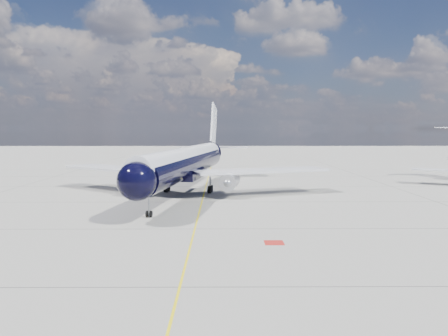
{
  "coord_description": "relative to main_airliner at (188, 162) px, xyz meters",
  "views": [
    {
      "loc": [
        2.44,
        -45.01,
        9.33
      ],
      "look_at": [
        2.86,
        13.93,
        4.0
      ],
      "focal_mm": 35.0,
      "sensor_mm": 36.0,
      "label": 1
    }
  ],
  "objects": [
    {
      "name": "ground",
      "position": [
        2.35,
        11.71,
        -4.46
      ],
      "size": [
        320.0,
        320.0,
        0.0
      ],
      "primitive_type": "plane",
      "color": "gray",
      "rests_on": "ground"
    },
    {
      "name": "taxiway_centerline",
      "position": [
        2.35,
        6.71,
        -4.46
      ],
      "size": [
        0.16,
        160.0,
        0.01
      ],
      "primitive_type": "cube",
      "color": "#DBC40B",
      "rests_on": "ground"
    },
    {
      "name": "red_marking",
      "position": [
        9.15,
        -28.29,
        -4.46
      ],
      "size": [
        1.6,
        1.6,
        0.01
      ],
      "primitive_type": "cube",
      "color": "maroon",
      "rests_on": "ground"
    },
    {
      "name": "main_airliner",
      "position": [
        0.0,
        0.0,
        0.0
      ],
      "size": [
        40.41,
        49.63,
        14.37
      ],
      "rotation": [
        0.0,
        0.0,
        -0.15
      ],
      "color": "black",
      "rests_on": "ground"
    }
  ]
}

